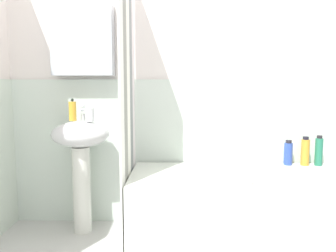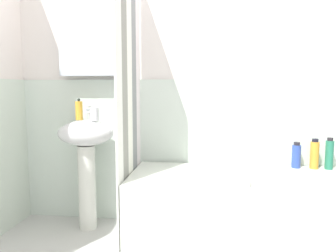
{
  "view_description": "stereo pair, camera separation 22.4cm",
  "coord_description": "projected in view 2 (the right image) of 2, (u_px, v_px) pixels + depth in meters",
  "views": [
    {
      "loc": [
        -0.2,
        -1.41,
        1.12
      ],
      "look_at": [
        -0.24,
        0.82,
        0.87
      ],
      "focal_mm": 34.58,
      "sensor_mm": 36.0,
      "label": 1
    },
    {
      "loc": [
        0.03,
        -1.39,
        1.12
      ],
      "look_at": [
        -0.24,
        0.82,
        0.87
      ],
      "focal_mm": 34.58,
      "sensor_mm": 36.0,
      "label": 2
    }
  ],
  "objects": [
    {
      "name": "towel_folded",
      "position": [
        220.0,
        176.0,
        2.07
      ],
      "size": [
        0.36,
        0.24,
        0.1
      ],
      "primitive_type": "cube",
      "rotation": [
        0.0,
        0.0,
        0.12
      ],
      "color": "silver",
      "rests_on": "bathtub"
    },
    {
      "name": "shower_curtain",
      "position": [
        129.0,
        106.0,
        2.31
      ],
      "size": [
        0.01,
        0.7,
        2.0
      ],
      "color": "white",
      "rests_on": "ground_plane"
    },
    {
      "name": "wall_back_tiled",
      "position": [
        197.0,
        87.0,
        2.63
      ],
      "size": [
        3.6,
        0.18,
        2.4
      ],
      "color": "white",
      "rests_on": "ground_plane"
    },
    {
      "name": "sink",
      "position": [
        86.0,
        150.0,
        2.56
      ],
      "size": [
        0.44,
        0.34,
        0.88
      ],
      "color": "silver",
      "rests_on": "ground_plane"
    },
    {
      "name": "shampoo_bottle",
      "position": [
        296.0,
        156.0,
        2.49
      ],
      "size": [
        0.07,
        0.07,
        0.2
      ],
      "color": "#2E4AA5",
      "rests_on": "bathtub"
    },
    {
      "name": "soap_dispenser",
      "position": [
        79.0,
        110.0,
        2.57
      ],
      "size": [
        0.06,
        0.06,
        0.17
      ],
      "color": "gold",
      "rests_on": "sink"
    },
    {
      "name": "faucet",
      "position": [
        89.0,
        112.0,
        2.6
      ],
      "size": [
        0.03,
        0.12,
        0.12
      ],
      "color": "silver",
      "rests_on": "sink"
    },
    {
      "name": "conditioner_bottle",
      "position": [
        329.0,
        154.0,
        2.44
      ],
      "size": [
        0.06,
        0.06,
        0.24
      ],
      "color": "#267759",
      "rests_on": "bathtub"
    },
    {
      "name": "lotion_bottle",
      "position": [
        314.0,
        154.0,
        2.46
      ],
      "size": [
        0.06,
        0.06,
        0.23
      ],
      "color": "gold",
      "rests_on": "bathtub"
    },
    {
      "name": "bathtub",
      "position": [
        240.0,
        211.0,
        2.3
      ],
      "size": [
        1.56,
        0.7,
        0.52
      ],
      "primitive_type": "cube",
      "color": "silver",
      "rests_on": "ground_plane"
    },
    {
      "name": "toothbrush_cup",
      "position": [
        95.0,
        114.0,
        2.5
      ],
      "size": [
        0.06,
        0.06,
        0.1
      ],
      "primitive_type": "cylinder",
      "color": "white",
      "rests_on": "sink"
    }
  ]
}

